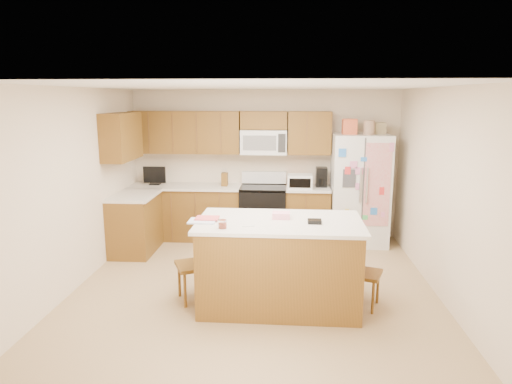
# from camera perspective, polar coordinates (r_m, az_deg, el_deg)

# --- Properties ---
(ground) EXTENTS (4.50, 4.50, 0.00)m
(ground) POSITION_cam_1_polar(r_m,az_deg,el_deg) (6.01, -0.15, -11.53)
(ground) COLOR tan
(ground) RESTS_ON ground
(room_shell) EXTENTS (4.60, 4.60, 2.52)m
(room_shell) POSITION_cam_1_polar(r_m,az_deg,el_deg) (5.59, -0.15, 2.15)
(room_shell) COLOR beige
(room_shell) RESTS_ON ground
(cabinetry) EXTENTS (3.36, 1.56, 2.15)m
(cabinetry) POSITION_cam_1_polar(r_m,az_deg,el_deg) (7.57, -6.59, 0.55)
(cabinetry) COLOR brown
(cabinetry) RESTS_ON ground
(stove) EXTENTS (0.76, 0.65, 1.13)m
(stove) POSITION_cam_1_polar(r_m,az_deg,el_deg) (7.69, 0.91, -2.56)
(stove) COLOR black
(stove) RESTS_ON ground
(refrigerator) EXTENTS (0.90, 0.79, 2.04)m
(refrigerator) POSITION_cam_1_polar(r_m,az_deg,el_deg) (7.61, 12.79, 0.44)
(refrigerator) COLOR white
(refrigerator) RESTS_ON ground
(island) EXTENTS (1.94, 1.09, 1.11)m
(island) POSITION_cam_1_polar(r_m,az_deg,el_deg) (5.30, 2.92, -8.84)
(island) COLOR brown
(island) RESTS_ON ground
(windsor_chair_left) EXTENTS (0.52, 0.53, 0.95)m
(windsor_chair_left) POSITION_cam_1_polar(r_m,az_deg,el_deg) (5.48, -7.54, -8.93)
(windsor_chair_left) COLOR brown
(windsor_chair_left) RESTS_ON ground
(windsor_chair_back) EXTENTS (0.52, 0.50, 0.98)m
(windsor_chair_back) POSITION_cam_1_polar(r_m,az_deg,el_deg) (5.94, 3.12, -7.05)
(windsor_chair_back) COLOR brown
(windsor_chair_back) RESTS_ON ground
(windsor_chair_right) EXTENTS (0.46, 0.47, 0.87)m
(windsor_chair_right) POSITION_cam_1_polar(r_m,az_deg,el_deg) (5.43, 13.18, -9.77)
(windsor_chair_right) COLOR brown
(windsor_chair_right) RESTS_ON ground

